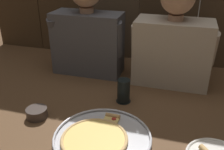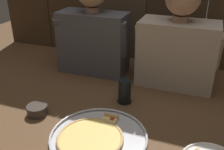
{
  "view_description": "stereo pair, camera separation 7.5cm",
  "coord_description": "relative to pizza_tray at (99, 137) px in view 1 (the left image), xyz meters",
  "views": [
    {
      "loc": [
        0.31,
        -0.91,
        0.69
      ],
      "look_at": [
        0.01,
        0.1,
        0.18
      ],
      "focal_mm": 41.81,
      "sensor_mm": 36.0,
      "label": 1
    },
    {
      "loc": [
        0.38,
        -0.89,
        0.69
      ],
      "look_at": [
        0.01,
        0.1,
        0.18
      ],
      "focal_mm": 41.81,
      "sensor_mm": 36.0,
      "label": 2
    }
  ],
  "objects": [
    {
      "name": "diner_right",
      "position": [
        0.22,
        0.6,
        0.24
      ],
      "size": [
        0.45,
        0.22,
        0.57
      ],
      "color": "#B2A38E",
      "rests_on": "ground"
    },
    {
      "name": "ground_plane",
      "position": [
        -0.02,
        0.13,
        -0.01
      ],
      "size": [
        3.2,
        3.2,
        0.0
      ],
      "primitive_type": "plane",
      "color": "brown"
    },
    {
      "name": "drinking_glass",
      "position": [
        0.02,
        0.31,
        0.05
      ],
      "size": [
        0.07,
        0.07,
        0.12
      ],
      "color": "black",
      "rests_on": "ground"
    },
    {
      "name": "pizza_tray",
      "position": [
        0.0,
        0.0,
        0.0
      ],
      "size": [
        0.4,
        0.4,
        0.03
      ],
      "color": "silver",
      "rests_on": "ground"
    },
    {
      "name": "dipping_bowl",
      "position": [
        -0.32,
        0.07,
        0.02
      ],
      "size": [
        0.1,
        0.1,
        0.04
      ],
      "color": "#3D332D",
      "rests_on": "ground"
    },
    {
      "name": "diner_left",
      "position": [
        -0.27,
        0.6,
        0.25
      ],
      "size": [
        0.44,
        0.2,
        0.58
      ],
      "color": "#4C4C51",
      "rests_on": "ground"
    }
  ]
}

